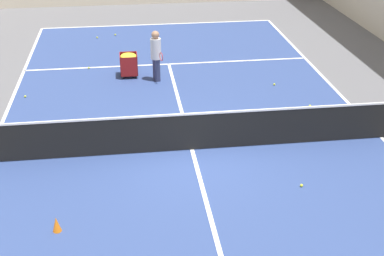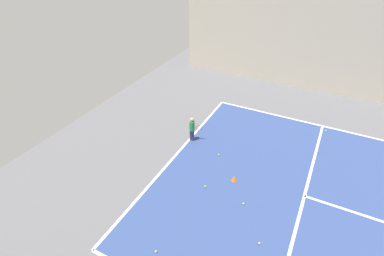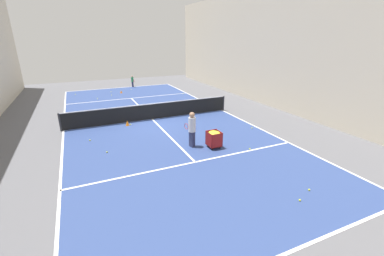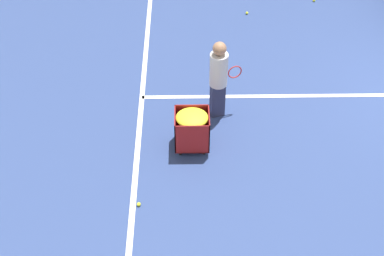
{
  "view_description": "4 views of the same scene",
  "coord_description": "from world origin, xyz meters",
  "px_view_note": "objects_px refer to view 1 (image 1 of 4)",
  "views": [
    {
      "loc": [
        -1.56,
        -11.82,
        6.63
      ],
      "look_at": [
        0.0,
        0.0,
        0.62
      ],
      "focal_mm": 50.0,
      "sensor_mm": 36.0,
      "label": 1
    },
    {
      "loc": [
        8.54,
        -6.6,
        7.98
      ],
      "look_at": [
        -1.23,
        -11.56,
        0.65
      ],
      "focal_mm": 28.0,
      "sensor_mm": 36.0,
      "label": 2
    },
    {
      "loc": [
        4.07,
        15.12,
        4.96
      ],
      "look_at": [
        -0.54,
        4.89,
        0.94
      ],
      "focal_mm": 24.0,
      "sensor_mm": 36.0,
      "label": 3
    },
    {
      "loc": [
        -8.54,
        5.5,
        7.1
      ],
      "look_at": [
        -1.45,
        5.4,
        0.47
      ],
      "focal_mm": 50.0,
      "sensor_mm": 36.0,
      "label": 4
    }
  ],
  "objects_px": {
    "tennis_net": "(192,131)",
    "coach_at_net": "(156,53)",
    "ball_cart": "(129,60)",
    "training_cone_1": "(56,224)"
  },
  "relations": [
    {
      "from": "ball_cart",
      "to": "training_cone_1",
      "type": "bearing_deg",
      "value": -101.21
    },
    {
      "from": "ball_cart",
      "to": "coach_at_net",
      "type": "bearing_deg",
      "value": -29.69
    },
    {
      "from": "ball_cart",
      "to": "training_cone_1",
      "type": "xyz_separation_m",
      "value": [
        -1.66,
        -8.36,
        -0.4
      ]
    },
    {
      "from": "ball_cart",
      "to": "training_cone_1",
      "type": "relative_size",
      "value": 2.49
    },
    {
      "from": "coach_at_net",
      "to": "training_cone_1",
      "type": "distance_m",
      "value": 8.29
    },
    {
      "from": "training_cone_1",
      "to": "ball_cart",
      "type": "bearing_deg",
      "value": 78.79
    },
    {
      "from": "coach_at_net",
      "to": "tennis_net",
      "type": "bearing_deg",
      "value": -10.24
    },
    {
      "from": "tennis_net",
      "to": "ball_cart",
      "type": "bearing_deg",
      "value": 104.98
    },
    {
      "from": "tennis_net",
      "to": "coach_at_net",
      "type": "height_order",
      "value": "coach_at_net"
    },
    {
      "from": "tennis_net",
      "to": "training_cone_1",
      "type": "relative_size",
      "value": 32.65
    }
  ]
}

